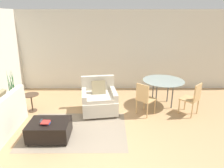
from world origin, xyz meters
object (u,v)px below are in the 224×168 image
at_px(book_stack, 46,123).
at_px(dining_chair_near_right, 193,97).
at_px(ottoman, 50,129).
at_px(armchair, 99,100).
at_px(dining_chair_near_left, 144,97).
at_px(tv_remote_primary, 41,121).
at_px(dining_table, 163,83).
at_px(side_table, 31,99).
at_px(potted_plant, 15,101).

height_order(book_stack, dining_chair_near_right, dining_chair_near_right).
bearing_deg(book_stack, ottoman, 58.94).
relative_size(armchair, book_stack, 5.75).
relative_size(ottoman, dining_chair_near_left, 0.97).
height_order(ottoman, tv_remote_primary, tv_remote_primary).
xyz_separation_m(book_stack, dining_chair_near_left, (2.26, 1.14, 0.09)).
relative_size(dining_table, dining_chair_near_left, 1.32).
height_order(armchair, dining_table, armchair).
bearing_deg(side_table, tv_remote_primary, -61.27).
relative_size(ottoman, tv_remote_primary, 5.29).
xyz_separation_m(armchair, tv_remote_primary, (-1.19, -1.22, 0.04)).
bearing_deg(potted_plant, side_table, -3.77).
height_order(armchair, ottoman, armchair).
bearing_deg(dining_chair_near_right, book_stack, -162.15).
bearing_deg(potted_plant, dining_chair_near_left, -4.56).
distance_m(armchair, side_table, 1.89).
bearing_deg(book_stack, dining_table, 31.62).
height_order(side_table, dining_chair_near_right, dining_chair_near_right).
height_order(dining_table, dining_chair_near_right, dining_chair_near_right).
distance_m(tv_remote_primary, dining_table, 3.48).
bearing_deg(dining_table, book_stack, -148.38).
height_order(book_stack, dining_chair_near_left, dining_chair_near_left).
distance_m(potted_plant, dining_chair_near_left, 3.60).
bearing_deg(dining_table, ottoman, -149.02).
bearing_deg(dining_table, dining_chair_near_right, -45.00).
xyz_separation_m(potted_plant, dining_table, (4.23, 0.36, 0.41)).
relative_size(book_stack, dining_table, 0.15).
relative_size(side_table, dining_table, 0.42).
distance_m(ottoman, side_table, 1.60).
xyz_separation_m(potted_plant, dining_chair_near_left, (3.58, -0.29, 0.23)).
bearing_deg(tv_remote_primary, dining_chair_near_left, 23.02).
xyz_separation_m(book_stack, potted_plant, (-1.32, 1.43, -0.15)).
bearing_deg(ottoman, armchair, 51.70).
xyz_separation_m(armchair, dining_chair_near_left, (1.21, -0.20, 0.15)).
xyz_separation_m(tv_remote_primary, dining_chair_near_right, (3.69, 1.02, 0.11)).
bearing_deg(dining_chair_near_right, armchair, 175.36).
bearing_deg(dining_table, dining_chair_near_left, -135.00).
xyz_separation_m(book_stack, tv_remote_primary, (-0.14, 0.12, -0.02)).
xyz_separation_m(potted_plant, dining_chair_near_right, (4.87, -0.29, 0.23)).
distance_m(tv_remote_primary, dining_chair_near_right, 3.83).
bearing_deg(side_table, potted_plant, 176.23).
height_order(ottoman, potted_plant, potted_plant).
height_order(armchair, tv_remote_primary, armchair).
height_order(book_stack, dining_table, dining_table).
bearing_deg(potted_plant, armchair, -1.99).
xyz_separation_m(tv_remote_primary, dining_chair_near_left, (2.40, 1.02, 0.11)).
relative_size(book_stack, potted_plant, 0.15).
distance_m(armchair, dining_chair_near_right, 2.51).
relative_size(tv_remote_primary, dining_table, 0.14).
relative_size(book_stack, dining_chair_near_right, 0.20).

